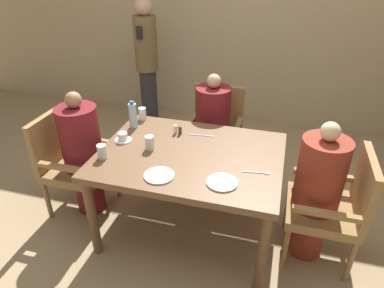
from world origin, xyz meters
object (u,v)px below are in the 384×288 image
(chair_left_side, at_px, (70,159))
(diner_in_left_chair, at_px, (83,153))
(standing_host, at_px, (147,61))
(water_bottle, at_px, (133,115))
(teacup_with_saucer, at_px, (123,137))
(chair_far_side, at_px, (215,129))
(diner_in_right_chair, at_px, (317,192))
(glass_tall_mid, at_px, (102,152))
(glass_tall_near, at_px, (150,143))
(glass_tall_far, at_px, (142,114))
(plate_main_right, at_px, (222,182))
(diner_in_far_chair, at_px, (212,128))
(chair_right_side, at_px, (335,204))
(plate_main_left, at_px, (159,175))

(chair_left_side, relative_size, diner_in_left_chair, 0.80)
(standing_host, height_order, water_bottle, standing_host)
(teacup_with_saucer, xyz_separation_m, water_bottle, (-0.01, 0.23, 0.08))
(chair_far_side, distance_m, teacup_with_saucer, 1.05)
(diner_in_left_chair, distance_m, diner_in_right_chair, 1.83)
(glass_tall_mid, bearing_deg, standing_host, 103.13)
(glass_tall_near, bearing_deg, chair_far_side, 71.47)
(chair_left_side, bearing_deg, chair_far_side, 40.19)
(chair_left_side, height_order, standing_host, standing_host)
(standing_host, distance_m, glass_tall_mid, 1.99)
(teacup_with_saucer, xyz_separation_m, glass_tall_far, (-0.00, 0.40, 0.03))
(diner_in_left_chair, height_order, chair_far_side, diner_in_left_chair)
(chair_left_side, distance_m, plate_main_right, 1.40)
(chair_far_side, bearing_deg, glass_tall_mid, -117.43)
(water_bottle, bearing_deg, teacup_with_saucer, -86.35)
(water_bottle, bearing_deg, diner_in_left_chair, -141.29)
(plate_main_right, bearing_deg, diner_in_far_chair, 105.92)
(chair_left_side, distance_m, chair_right_side, 2.10)
(diner_in_far_chair, bearing_deg, chair_left_side, -144.44)
(standing_host, distance_m, plate_main_right, 2.41)
(plate_main_left, bearing_deg, diner_in_left_chair, 157.23)
(standing_host, relative_size, glass_tall_near, 14.75)
(diner_in_right_chair, bearing_deg, diner_in_far_chair, 140.59)
(chair_far_side, relative_size, glass_tall_near, 8.24)
(standing_host, bearing_deg, chair_far_side, -38.20)
(glass_tall_far, bearing_deg, diner_in_far_chair, 29.30)
(diner_in_right_chair, xyz_separation_m, glass_tall_near, (-1.22, -0.02, 0.21))
(chair_left_side, xyz_separation_m, diner_in_right_chair, (1.97, 0.00, 0.08))
(chair_right_side, relative_size, glass_tall_far, 8.24)
(plate_main_left, distance_m, glass_tall_near, 0.37)
(diner_in_far_chair, xyz_separation_m, plate_main_right, (0.30, -1.05, 0.17))
(chair_right_side, distance_m, teacup_with_saucer, 1.63)
(chair_left_side, bearing_deg, diner_in_left_chair, 0.00)
(glass_tall_near, bearing_deg, glass_tall_mid, -142.72)
(diner_in_right_chair, bearing_deg, standing_host, 138.87)
(water_bottle, distance_m, glass_tall_near, 0.40)
(water_bottle, relative_size, glass_tall_mid, 2.20)
(glass_tall_far, bearing_deg, water_bottle, -93.87)
(teacup_with_saucer, bearing_deg, plate_main_left, -40.44)
(diner_in_far_chair, xyz_separation_m, glass_tall_mid, (-0.58, -0.99, 0.22))
(chair_far_side, relative_size, standing_host, 0.56)
(diner_in_left_chair, xyz_separation_m, diner_in_far_chair, (0.92, 0.75, -0.01))
(teacup_with_saucer, bearing_deg, diner_in_right_chair, -1.57)
(diner_in_left_chair, bearing_deg, plate_main_right, -13.77)
(chair_far_side, height_order, standing_host, standing_host)
(diner_in_far_chair, height_order, glass_tall_far, diner_in_far_chair)
(standing_host, bearing_deg, plate_main_left, -65.73)
(diner_in_right_chair, xyz_separation_m, standing_host, (-1.95, 1.70, 0.28))
(chair_far_side, distance_m, chair_right_side, 1.38)
(standing_host, distance_m, teacup_with_saucer, 1.73)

